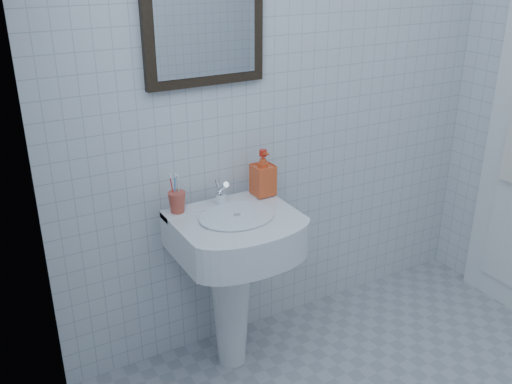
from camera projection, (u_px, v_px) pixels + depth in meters
wall_back at (288, 72)px, 2.47m from camera, size 2.20×0.02×2.50m
wall_left at (131, 252)px, 1.01m from camera, size 0.02×2.40×2.50m
washbasin at (232, 265)px, 2.41m from camera, size 0.50×0.36×0.77m
faucet at (221, 194)px, 2.36m from camera, size 0.05×0.10×0.12m
toothbrush_cup at (177, 202)px, 2.29m from camera, size 0.09×0.09×0.09m
soap_dispenser at (263, 173)px, 2.44m from camera, size 0.09×0.09×0.20m
wall_mirror at (204, 4)px, 2.15m from camera, size 0.50×0.04×0.62m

